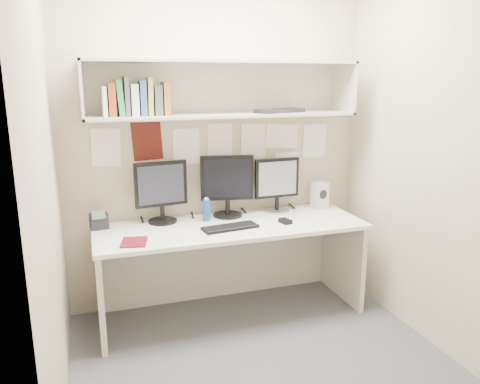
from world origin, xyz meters
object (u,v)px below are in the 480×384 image
object	(u,v)px
keyboard	(230,227)
speaker	(320,195)
desk_phone	(99,221)
maroon_notebook	(134,242)
monitor_center	(227,184)
desk	(231,269)
monitor_right	(277,183)
monitor_left	(161,189)

from	to	relation	value
keyboard	speaker	xyz separation A→B (m)	(0.88, 0.30, 0.10)
speaker	desk_phone	size ratio (longest dim) A/B	1.46
speaker	maroon_notebook	xyz separation A→B (m)	(-1.57, -0.39, -0.10)
keyboard	maroon_notebook	xyz separation A→B (m)	(-0.69, -0.09, -0.00)
monitor_center	speaker	size ratio (longest dim) A/B	2.20
desk	monitor_right	distance (m)	0.79
monitor_right	desk_phone	size ratio (longest dim) A/B	2.92
keyboard	monitor_center	bearing A→B (deg)	69.60
maroon_notebook	desk_phone	size ratio (longest dim) A/B	1.34
monitor_right	desk_phone	distance (m)	1.41
desk	maroon_notebook	distance (m)	0.84
maroon_notebook	monitor_right	bearing A→B (deg)	31.17
desk	monitor_right	size ratio (longest dim) A/B	4.55
desk	desk_phone	size ratio (longest dim) A/B	13.29
desk	monitor_center	distance (m)	0.66
monitor_right	keyboard	bearing A→B (deg)	-149.21
keyboard	speaker	distance (m)	0.94
monitor_left	monitor_center	bearing A→B (deg)	-7.38
monitor_center	keyboard	distance (m)	0.42
desk	monitor_right	bearing A→B (deg)	25.45
monitor_left	desk	bearing A→B (deg)	-32.07
monitor_center	desk_phone	world-z (taller)	monitor_center
monitor_center	desk_phone	bearing A→B (deg)	-168.84
monitor_right	keyboard	xyz separation A→B (m)	(-0.50, -0.32, -0.23)
keyboard	desk_phone	bearing A→B (deg)	154.23
keyboard	desk_phone	size ratio (longest dim) A/B	2.71
desk	monitor_right	xyz separation A→B (m)	(0.46, 0.22, 0.61)
monitor_left	keyboard	distance (m)	0.60
monitor_left	speaker	bearing A→B (deg)	-8.33
monitor_center	desk	bearing A→B (deg)	-90.15
monitor_center	keyboard	world-z (taller)	monitor_center
monitor_left	desk_phone	bearing A→B (deg)	175.30
monitor_center	monitor_right	xyz separation A→B (m)	(0.42, 0.00, -0.02)
monitor_center	maroon_notebook	distance (m)	0.91
maroon_notebook	desk_phone	xyz separation A→B (m)	(-0.21, 0.39, 0.05)
monitor_right	desk	bearing A→B (deg)	-156.81
monitor_center	desk_phone	distance (m)	1.00
keyboard	monitor_left	bearing A→B (deg)	136.40
keyboard	speaker	world-z (taller)	speaker
monitor_center	monitor_right	size ratio (longest dim) A/B	1.10
desk_phone	monitor_right	bearing A→B (deg)	-6.55
monitor_left	maroon_notebook	xyz separation A→B (m)	(-0.25, -0.41, -0.25)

